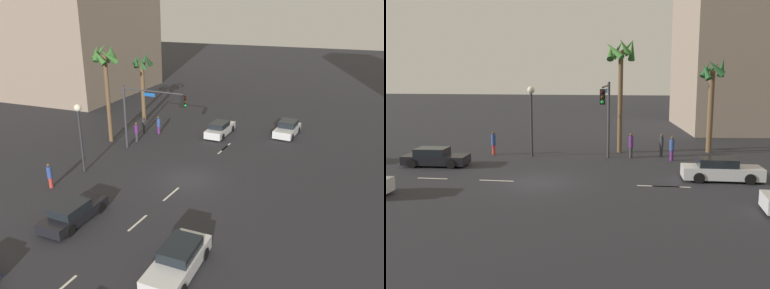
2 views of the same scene
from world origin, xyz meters
TOP-DOWN VIEW (x-y plane):
  - ground_plane at (0.00, 0.00)m, footprint 220.00×220.00m
  - lane_stripe_2 at (-6.56, 0.00)m, footprint 1.92×0.14m
  - lane_stripe_3 at (-2.52, 0.00)m, footprint 2.11×0.14m
  - lane_stripe_4 at (7.04, 0.00)m, footprint 2.39×0.14m
  - lane_stripe_5 at (7.77, 0.00)m, footprint 2.14×0.14m
  - car_0 at (10.78, 1.85)m, footprint 4.69×1.87m
  - car_2 at (-8.09, 3.51)m, footprint 4.48×2.05m
  - traffic_signal at (3.64, 5.91)m, footprint 0.32×6.26m
  - streetlamp at (-2.28, 7.93)m, footprint 0.56×0.56m
  - pedestrian_0 at (8.36, 7.60)m, footprint 0.42×0.42m
  - pedestrian_1 at (-5.45, 8.15)m, footprint 0.50×0.50m
  - pedestrian_2 at (7.68, 8.96)m, footprint 0.42×0.42m
  - pedestrian_3 at (5.36, 8.24)m, footprint 0.47×0.47m
  - palm_tree_0 at (11.64, 11.52)m, footprint 2.16×2.20m
  - palm_tree_1 at (4.39, 10.59)m, footprint 2.67×2.93m

SIDE VIEW (x-z plane):
  - ground_plane at x=0.00m, z-range 0.00..0.00m
  - lane_stripe_2 at x=-6.56m, z-range 0.00..0.01m
  - lane_stripe_3 at x=-2.52m, z-range 0.00..0.01m
  - lane_stripe_4 at x=7.04m, z-range 0.00..0.01m
  - lane_stripe_5 at x=7.77m, z-range 0.00..0.01m
  - car_2 at x=-8.09m, z-range -0.04..1.22m
  - car_0 at x=10.78m, z-range -0.05..1.32m
  - pedestrian_0 at x=8.36m, z-range 0.05..1.87m
  - pedestrian_2 at x=7.68m, z-range 0.06..1.87m
  - pedestrian_1 at x=-5.45m, z-range 0.05..1.90m
  - pedestrian_3 at x=5.36m, z-range 0.07..1.99m
  - streetlamp at x=-2.28m, z-range 1.15..6.56m
  - traffic_signal at x=3.64m, z-range 1.11..6.87m
  - palm_tree_0 at x=11.64m, z-range 1.58..9.23m
  - palm_tree_1 at x=4.39m, z-range 2.45..11.66m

